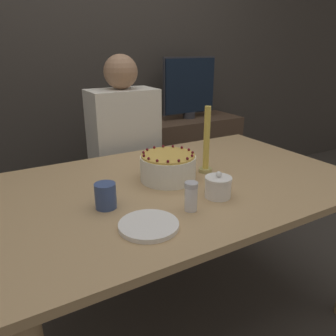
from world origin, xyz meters
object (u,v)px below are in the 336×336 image
object	(u,v)px
sugar_shaker	(191,196)
tv_monitor	(189,87)
sugar_bowl	(218,187)
candle	(206,146)
person_man_blue_shirt	(125,170)
cake	(168,167)

from	to	relation	value
sugar_shaker	tv_monitor	bearing A→B (deg)	56.86
sugar_bowl	candle	size ratio (longest dim) A/B	0.35
person_man_blue_shirt	sugar_shaker	bearing A→B (deg)	81.61
sugar_bowl	tv_monitor	size ratio (longest dim) A/B	0.22
cake	tv_monitor	size ratio (longest dim) A/B	0.50
sugar_bowl	tv_monitor	xyz separation A→B (m)	(0.76, 1.36, 0.20)
candle	tv_monitor	xyz separation A→B (m)	(0.64, 1.12, 0.11)
cake	sugar_shaker	distance (m)	0.30
sugar_shaker	tv_monitor	distance (m)	1.69
sugar_bowl	person_man_blue_shirt	size ratio (longest dim) A/B	0.09
cake	candle	world-z (taller)	candle
cake	sugar_bowl	world-z (taller)	cake
tv_monitor	sugar_bowl	bearing A→B (deg)	-119.24
sugar_bowl	tv_monitor	world-z (taller)	tv_monitor
candle	person_man_blue_shirt	world-z (taller)	person_man_blue_shirt
sugar_bowl	person_man_blue_shirt	world-z (taller)	person_man_blue_shirt
sugar_shaker	person_man_blue_shirt	distance (m)	0.99
cake	candle	size ratio (longest dim) A/B	0.79
sugar_bowl	candle	world-z (taller)	candle
candle	tv_monitor	size ratio (longest dim) A/B	0.63
tv_monitor	sugar_shaker	bearing A→B (deg)	-123.14
sugar_bowl	tv_monitor	distance (m)	1.57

